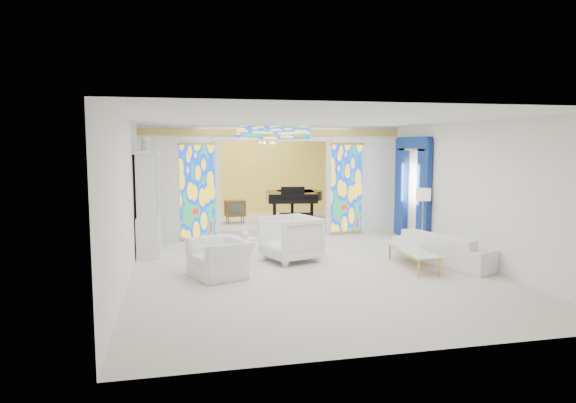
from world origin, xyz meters
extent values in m
plane|color=silver|center=(0.00, 0.00, 0.00)|extent=(12.00, 12.00, 0.00)
cube|color=white|center=(0.00, 0.00, 3.00)|extent=(7.00, 12.00, 0.02)
cube|color=white|center=(0.00, 6.00, 1.50)|extent=(7.00, 0.02, 3.00)
cube|color=white|center=(0.00, -6.00, 1.50)|extent=(7.00, 0.02, 3.00)
cube|color=white|center=(-3.50, 0.00, 1.50)|extent=(0.02, 12.00, 3.00)
cube|color=white|center=(3.50, 0.00, 1.50)|extent=(0.02, 12.00, 3.00)
cube|color=white|center=(-2.50, 2.00, 1.50)|extent=(2.00, 0.18, 3.00)
cube|color=white|center=(2.50, 2.00, 1.50)|extent=(2.00, 0.18, 3.00)
cube|color=white|center=(0.00, 2.00, 2.80)|extent=(3.00, 0.18, 0.40)
cube|color=silver|center=(-1.50, 1.90, 1.30)|extent=(0.12, 0.06, 2.60)
cube|color=silver|center=(1.50, 1.90, 1.30)|extent=(0.12, 0.06, 2.60)
cube|color=silver|center=(0.00, 1.90, 2.65)|extent=(3.24, 0.06, 0.12)
cube|color=#E1CC54|center=(0.00, 1.90, 2.82)|extent=(7.00, 0.05, 0.18)
cube|color=gold|center=(-2.03, 1.89, 1.30)|extent=(0.90, 0.04, 2.40)
cube|color=gold|center=(2.03, 1.89, 1.30)|extent=(0.90, 0.04, 2.40)
cube|color=gold|center=(0.00, 1.89, 2.82)|extent=(2.00, 0.04, 0.34)
cube|color=silver|center=(0.00, 4.10, 0.09)|extent=(6.80, 3.80, 0.18)
cube|color=#E4CE4F|center=(0.00, 5.88, 1.50)|extent=(6.70, 0.10, 2.90)
cylinder|color=gold|center=(0.20, 4.00, 2.55)|extent=(0.48, 0.48, 0.30)
cube|color=navy|center=(3.40, 0.05, 1.35)|extent=(0.12, 0.55, 2.60)
cube|color=navy|center=(3.40, 1.35, 1.35)|extent=(0.12, 0.55, 2.60)
cube|color=navy|center=(3.40, 0.70, 2.55)|extent=(0.14, 1.70, 0.30)
cube|color=#E0B24F|center=(3.40, 0.70, 2.38)|extent=(0.12, 1.50, 0.06)
cube|color=silver|center=(-3.22, 0.60, 0.45)|extent=(0.50, 1.40, 0.90)
cube|color=silver|center=(-3.22, 0.60, 1.60)|extent=(0.44, 1.30, 1.40)
cube|color=white|center=(-2.99, 0.60, 1.60)|extent=(0.01, 1.20, 1.30)
cube|color=silver|center=(-3.22, 0.60, 2.34)|extent=(0.56, 1.46, 0.08)
cylinder|color=silver|center=(-3.22, 0.25, 2.46)|extent=(0.22, 0.22, 0.16)
sphere|color=silver|center=(-3.22, 0.25, 2.62)|extent=(0.20, 0.20, 0.20)
imported|color=silver|center=(-1.82, -1.88, 0.36)|extent=(1.30, 1.38, 0.72)
imported|color=white|center=(-0.21, -0.90, 0.49)|extent=(1.37, 1.35, 0.98)
imported|color=white|center=(2.95, -1.89, 0.34)|extent=(1.67, 2.47, 0.67)
cylinder|color=silver|center=(-1.25, -1.25, 0.58)|extent=(0.51, 0.51, 0.04)
cylinder|color=silver|center=(-1.25, -1.25, 0.29)|extent=(0.09, 0.09, 0.56)
cylinder|color=silver|center=(-1.25, -1.25, 0.02)|extent=(0.34, 0.34, 0.03)
imported|color=silver|center=(-1.25, -1.25, 0.71)|extent=(0.20, 0.20, 0.20)
cube|color=white|center=(2.12, -2.02, 0.35)|extent=(0.59, 1.66, 0.04)
cube|color=gold|center=(2.12, -2.02, 0.34)|extent=(0.62, 1.69, 0.03)
cube|color=gold|center=(1.86, -2.78, 0.17)|extent=(0.04, 0.04, 0.34)
cube|color=gold|center=(2.28, -2.81, 0.17)|extent=(0.04, 0.04, 0.34)
cube|color=gold|center=(1.96, -1.23, 0.17)|extent=(0.04, 0.04, 0.34)
cube|color=gold|center=(2.38, -1.26, 0.17)|extent=(0.04, 0.04, 0.34)
cylinder|color=gold|center=(3.20, -0.31, 0.01)|extent=(0.27, 0.27, 0.03)
cylinder|color=gold|center=(3.20, -0.31, 0.67)|extent=(0.03, 0.03, 1.34)
cylinder|color=white|center=(3.20, -0.31, 1.32)|extent=(0.39, 0.39, 0.28)
cube|color=black|center=(0.84, 3.57, 0.93)|extent=(1.63, 1.72, 0.28)
cylinder|color=black|center=(1.18, 3.87, 0.93)|extent=(1.61, 1.61, 0.28)
cube|color=black|center=(0.72, 2.68, 0.90)|extent=(1.37, 0.47, 0.10)
cube|color=silver|center=(0.71, 2.60, 0.92)|extent=(1.24, 0.26, 0.03)
cube|color=black|center=(0.77, 3.02, 1.15)|extent=(0.69, 0.12, 0.25)
cube|color=black|center=(0.64, 2.09, 0.58)|extent=(0.93, 0.46, 0.08)
cylinder|color=black|center=(0.21, 2.95, 0.49)|extent=(0.11, 0.11, 0.62)
cylinder|color=black|center=(1.29, 2.80, 0.49)|extent=(0.11, 0.11, 0.62)
cylinder|color=black|center=(1.02, 4.14, 0.49)|extent=(0.11, 0.11, 0.62)
cube|color=brown|center=(-0.87, 3.53, 0.62)|extent=(0.62, 0.45, 0.47)
cube|color=#373C3A|center=(-0.85, 3.34, 0.65)|extent=(0.38, 0.05, 0.30)
cone|color=brown|center=(-1.08, 3.37, 0.28)|extent=(0.04, 0.04, 0.21)
cone|color=brown|center=(-0.63, 3.41, 0.28)|extent=(0.04, 0.04, 0.21)
cone|color=brown|center=(-1.11, 3.65, 0.28)|extent=(0.04, 0.04, 0.21)
cone|color=brown|center=(-0.66, 3.69, 0.28)|extent=(0.04, 0.04, 0.21)
camera|label=1|loc=(-2.66, -11.52, 2.53)|focal=32.00mm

